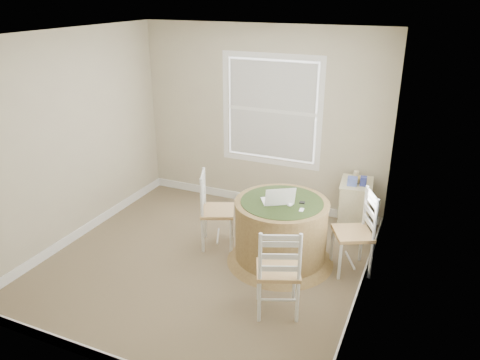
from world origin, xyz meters
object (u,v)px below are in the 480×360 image
at_px(round_table, 281,229).
at_px(chair_left, 217,211).
at_px(corner_chest, 354,207).
at_px(laptop, 278,200).
at_px(chair_near, 278,270).
at_px(chair_right, 353,233).

height_order(round_table, chair_left, chair_left).
bearing_deg(corner_chest, laptop, -128.23).
xyz_separation_m(chair_near, chair_right, (0.52, 1.04, 0.00)).
bearing_deg(chair_right, laptop, -103.93).
distance_m(chair_right, laptop, 0.92).
relative_size(chair_near, corner_chest, 1.33).
xyz_separation_m(chair_right, corner_chest, (-0.15, 0.93, -0.12)).
distance_m(chair_left, corner_chest, 1.81).
bearing_deg(chair_left, corner_chest, -78.60).
relative_size(chair_left, chair_right, 1.00).
relative_size(round_table, corner_chest, 1.77).
xyz_separation_m(laptop, corner_chest, (0.68, 1.12, -0.45)).
distance_m(round_table, corner_chest, 1.25).
bearing_deg(chair_near, laptop, -92.22).
distance_m(laptop, corner_chest, 1.38).
relative_size(chair_near, laptop, 2.14).
xyz_separation_m(chair_near, laptop, (-0.31, 0.85, 0.33)).
distance_m(chair_left, laptop, 0.88).
relative_size(round_table, chair_left, 1.33).
bearing_deg(chair_near, chair_right, -139.13).
bearing_deg(laptop, chair_near, 77.56).
relative_size(round_table, chair_near, 1.33).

